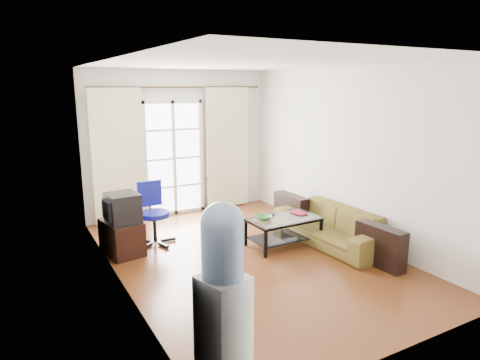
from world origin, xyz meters
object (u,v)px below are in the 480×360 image
crt_tv (121,208)px  tv_stand (122,237)px  coffee_table (283,228)px  water_cooler (223,301)px  sofa (330,226)px  task_chair (154,226)px

crt_tv → tv_stand: bearing=87.1°
coffee_table → tv_stand: 2.41m
water_cooler → sofa: bearing=21.9°
coffee_table → tv_stand: (-2.25, 0.87, -0.03)m
coffee_table → tv_stand: size_ratio=1.61×
coffee_table → task_chair: bearing=148.2°
sofa → coffee_table: bearing=-114.7°
coffee_table → crt_tv: crt_tv is taller
sofa → tv_stand: 3.15m
task_chair → water_cooler: (-0.60, -3.56, 0.56)m
tv_stand → crt_tv: bearing=-97.2°
tv_stand → crt_tv: crt_tv is taller
crt_tv → water_cooler: (-0.05, -3.31, 0.13)m
sofa → coffee_table: 0.74m
tv_stand → crt_tv: (0.00, -0.07, 0.46)m
task_chair → crt_tv: bearing=-153.6°
coffee_table → crt_tv: (-2.24, 0.80, 0.42)m
crt_tv → water_cooler: bearing=-96.1°
task_chair → sofa: bearing=-27.9°
sofa → tv_stand: size_ratio=2.92×
coffee_table → water_cooler: bearing=-132.6°
sofa → task_chair: 2.73m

